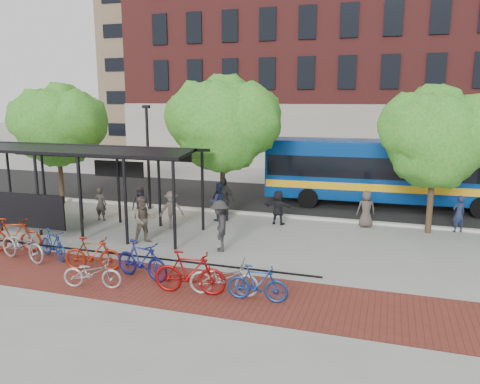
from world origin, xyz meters
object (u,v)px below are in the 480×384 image
(pedestrian_7, at_px, (459,214))
(pedestrian_5, at_px, (278,207))
(bike_5, at_px, (93,254))
(bike_9, at_px, (190,273))
(tree_a, at_px, (59,122))
(pedestrian_3, at_px, (172,210))
(bus, at_px, (391,169))
(pedestrian_4, at_px, (223,199))
(bike_2, at_px, (22,245))
(pedestrian_8, at_px, (144,220))
(bike_11, at_px, (257,283))
(pedestrian_9, at_px, (220,226))
(bike_7, at_px, (142,260))
(pedestrian_0, at_px, (140,203))
(bike_1, at_px, (13,235))
(bike_10, at_px, (224,278))
(tree_c, at_px, (438,134))
(pedestrian_2, at_px, (219,202))
(pedestrian_6, at_px, (366,209))
(pedestrian_1, at_px, (101,204))
(bike_6, at_px, (92,273))
(tree_b, at_px, (225,121))
(bus_shelter, at_px, (75,158))
(bike_3, at_px, (53,244))

(pedestrian_7, bearing_deg, pedestrian_5, -21.28)
(bike_5, bearing_deg, bike_9, -114.94)
(tree_a, bearing_deg, pedestrian_3, -19.65)
(bus, height_order, pedestrian_4, bus)
(bike_5, bearing_deg, bike_2, 74.76)
(bike_9, bearing_deg, pedestrian_8, 36.66)
(bike_11, xyz_separation_m, pedestrian_9, (-2.46, 3.72, 0.43))
(bike_11, distance_m, pedestrian_3, 7.99)
(bike_7, distance_m, bike_11, 3.84)
(bus, xyz_separation_m, pedestrian_0, (-10.75, -6.24, -1.15))
(bike_5, bearing_deg, pedestrian_0, 2.02)
(bike_1, relative_size, pedestrian_7, 1.34)
(bike_10, bearing_deg, tree_c, -42.65)
(pedestrian_2, distance_m, pedestrian_6, 6.46)
(pedestrian_1, relative_size, pedestrian_3, 0.94)
(pedestrian_8, bearing_deg, bus, 1.61)
(pedestrian_1, distance_m, pedestrian_4, 5.57)
(bike_5, xyz_separation_m, pedestrian_0, (-1.72, 6.08, 0.22))
(pedestrian_6, bearing_deg, pedestrian_1, -4.13)
(bike_5, relative_size, pedestrian_3, 1.14)
(bike_6, height_order, bike_9, bike_9)
(tree_b, xyz_separation_m, pedestrian_0, (-3.40, -1.87, -3.68))
(bike_2, relative_size, pedestrian_3, 1.32)
(pedestrian_5, bearing_deg, bike_11, 104.75)
(tree_c, relative_size, pedestrian_6, 3.71)
(bus_shelter, bearing_deg, bike_10, -29.61)
(pedestrian_4, relative_size, pedestrian_8, 1.07)
(bike_5, relative_size, pedestrian_4, 0.95)
(bus_shelter, xyz_separation_m, pedestrian_4, (5.41, 3.10, -2.01))
(pedestrian_1, xyz_separation_m, pedestrian_3, (3.69, -0.29, 0.05))
(bus, relative_size, bike_10, 6.31)
(bike_3, bearing_deg, bus, -18.57)
(bus, xyz_separation_m, bike_5, (-9.03, -12.33, -1.37))
(bike_1, distance_m, pedestrian_6, 13.97)
(pedestrian_8, bearing_deg, tree_a, 102.54)
(bike_10, bearing_deg, pedestrian_6, -29.07)
(bus, bearing_deg, bike_10, -111.15)
(bike_5, relative_size, pedestrian_9, 0.99)
(pedestrian_6, bearing_deg, bike_11, 58.14)
(tree_c, relative_size, pedestrian_0, 3.81)
(pedestrian_3, distance_m, pedestrian_7, 11.93)
(bike_10, distance_m, pedestrian_3, 7.29)
(bike_3, bearing_deg, pedestrian_6, -28.85)
(pedestrian_1, distance_m, pedestrian_5, 8.03)
(pedestrian_8, bearing_deg, bike_3, -174.14)
(bus_shelter, relative_size, pedestrian_5, 6.97)
(pedestrian_4, bearing_deg, bike_5, -88.75)
(tree_a, bearing_deg, bike_7, -41.39)
(bike_5, distance_m, pedestrian_7, 14.46)
(bike_11, height_order, pedestrian_2, pedestrian_2)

